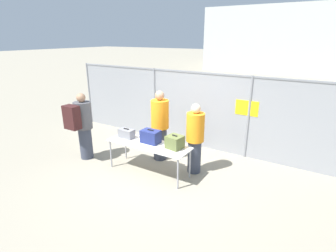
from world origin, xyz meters
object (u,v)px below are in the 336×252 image
at_px(utility_trailer, 299,129).
at_px(suitcase_navy, 151,137).
at_px(inspection_table, 148,146).
at_px(security_worker_near, 160,125).
at_px(security_worker_far, 195,138).
at_px(suitcase_grey, 127,133).
at_px(suitcase_olive, 175,142).
at_px(traveler_hooded, 82,124).

bearing_deg(utility_trailer, suitcase_navy, -124.30).
relative_size(inspection_table, utility_trailer, 0.47).
xyz_separation_m(security_worker_near, security_worker_far, (1.10, -0.17, -0.08)).
height_order(security_worker_near, utility_trailer, security_worker_near).
height_order(security_worker_near, security_worker_far, security_worker_near).
bearing_deg(suitcase_grey, inspection_table, -2.10).
distance_m(suitcase_grey, suitcase_olive, 1.35).
distance_m(suitcase_grey, suitcase_navy, 0.70).
xyz_separation_m(inspection_table, traveler_hooded, (-1.92, -0.30, 0.29)).
bearing_deg(suitcase_grey, suitcase_navy, 4.72).
relative_size(suitcase_navy, suitcase_olive, 1.14).
xyz_separation_m(suitcase_navy, security_worker_near, (-0.19, 0.69, 0.06)).
xyz_separation_m(suitcase_navy, security_worker_far, (0.91, 0.52, -0.02)).
relative_size(traveler_hooded, utility_trailer, 0.41).
bearing_deg(security_worker_near, inspection_table, 119.01).
relative_size(inspection_table, suitcase_navy, 4.67).
relative_size(suitcase_grey, security_worker_far, 0.23).
distance_m(security_worker_near, utility_trailer, 4.60).
height_order(suitcase_navy, utility_trailer, suitcase_navy).
distance_m(suitcase_navy, traveler_hooded, 1.97).
height_order(suitcase_olive, traveler_hooded, traveler_hooded).
relative_size(traveler_hooded, security_worker_near, 0.96).
height_order(suitcase_grey, security_worker_far, security_worker_far).
distance_m(inspection_table, traveler_hooded, 1.96).
height_order(suitcase_grey, security_worker_near, security_worker_near).
distance_m(traveler_hooded, utility_trailer, 6.57).
distance_m(suitcase_grey, utility_trailer, 5.49).
bearing_deg(inspection_table, suitcase_navy, 82.47).
distance_m(suitcase_grey, traveler_hooded, 1.28).
bearing_deg(security_worker_far, traveler_hooded, 42.03).
relative_size(suitcase_grey, traveler_hooded, 0.22).
distance_m(suitcase_olive, utility_trailer, 4.68).
height_order(suitcase_grey, suitcase_olive, suitcase_olive).
distance_m(suitcase_olive, security_worker_far, 0.57).
bearing_deg(inspection_table, security_worker_near, 102.93).
bearing_deg(suitcase_navy, suitcase_grey, -175.28).
bearing_deg(inspection_table, suitcase_olive, 8.61).
bearing_deg(security_worker_near, suitcase_navy, 121.34).
bearing_deg(traveler_hooded, suitcase_grey, 7.12).
relative_size(suitcase_olive, traveler_hooded, 0.21).
bearing_deg(inspection_table, traveler_hooded, -171.23).
xyz_separation_m(inspection_table, suitcase_navy, (0.01, 0.08, 0.21)).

